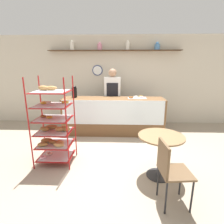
{
  "coord_description": "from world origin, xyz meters",
  "views": [
    {
      "loc": [
        0.14,
        -3.17,
        1.78
      ],
      "look_at": [
        0.0,
        0.48,
        0.83
      ],
      "focal_mm": 28.0,
      "sensor_mm": 36.0,
      "label": 1
    }
  ],
  "objects_px": {
    "pastry_rack": "(53,124)",
    "cafe_table": "(161,146)",
    "donut_tray_counter": "(137,97)",
    "cafe_chair": "(169,167)",
    "person_worker": "(112,96)",
    "coffee_carafe": "(74,92)"
  },
  "relations": [
    {
      "from": "person_worker",
      "to": "cafe_chair",
      "type": "relative_size",
      "value": 1.95
    },
    {
      "from": "person_worker",
      "to": "cafe_table",
      "type": "height_order",
      "value": "person_worker"
    },
    {
      "from": "cafe_chair",
      "to": "donut_tray_counter",
      "type": "bearing_deg",
      "value": -1.49
    },
    {
      "from": "cafe_table",
      "to": "person_worker",
      "type": "bearing_deg",
      "value": 109.38
    },
    {
      "from": "cafe_chair",
      "to": "coffee_carafe",
      "type": "relative_size",
      "value": 2.88
    },
    {
      "from": "person_worker",
      "to": "donut_tray_counter",
      "type": "bearing_deg",
      "value": -35.39
    },
    {
      "from": "person_worker",
      "to": "cafe_chair",
      "type": "bearing_deg",
      "value": -74.82
    },
    {
      "from": "cafe_table",
      "to": "cafe_chair",
      "type": "relative_size",
      "value": 0.82
    },
    {
      "from": "donut_tray_counter",
      "to": "coffee_carafe",
      "type": "bearing_deg",
      "value": 178.17
    },
    {
      "from": "person_worker",
      "to": "cafe_chair",
      "type": "xyz_separation_m",
      "value": [
        0.83,
        -3.07,
        -0.4
      ]
    },
    {
      "from": "cafe_table",
      "to": "cafe_chair",
      "type": "distance_m",
      "value": 0.62
    },
    {
      "from": "cafe_table",
      "to": "donut_tray_counter",
      "type": "bearing_deg",
      "value": 95.6
    },
    {
      "from": "cafe_table",
      "to": "cafe_chair",
      "type": "xyz_separation_m",
      "value": [
        -0.03,
        -0.62,
        -0.0
      ]
    },
    {
      "from": "person_worker",
      "to": "coffee_carafe",
      "type": "bearing_deg",
      "value": -157.37
    },
    {
      "from": "cafe_chair",
      "to": "coffee_carafe",
      "type": "xyz_separation_m",
      "value": [
        -1.84,
        2.65,
        0.58
      ]
    },
    {
      "from": "pastry_rack",
      "to": "cafe_table",
      "type": "relative_size",
      "value": 2.22
    },
    {
      "from": "donut_tray_counter",
      "to": "cafe_chair",
      "type": "bearing_deg",
      "value": -86.37
    },
    {
      "from": "cafe_table",
      "to": "pastry_rack",
      "type": "bearing_deg",
      "value": 168.35
    },
    {
      "from": "coffee_carafe",
      "to": "cafe_chair",
      "type": "bearing_deg",
      "value": -55.16
    },
    {
      "from": "pastry_rack",
      "to": "cafe_table",
      "type": "height_order",
      "value": "pastry_rack"
    },
    {
      "from": "coffee_carafe",
      "to": "person_worker",
      "type": "bearing_deg",
      "value": 22.63
    },
    {
      "from": "cafe_table",
      "to": "coffee_carafe",
      "type": "relative_size",
      "value": 2.37
    }
  ]
}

